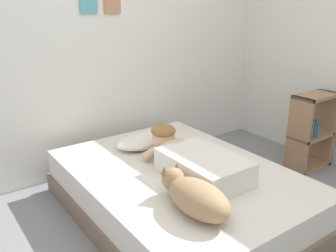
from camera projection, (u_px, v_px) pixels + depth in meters
back_wall at (99, 39)px, 3.34m from camera, size 3.80×0.12×2.50m
bed at (180, 193)px, 2.80m from camera, size 1.42×1.96×0.38m
pillow at (145, 141)px, 3.17m from camera, size 0.52×0.32×0.11m
person_lying at (191, 159)px, 2.68m from camera, size 0.43×0.92×0.27m
dog at (195, 196)px, 2.18m from camera, size 0.26×0.57×0.21m
coffee_cup at (170, 141)px, 3.21m from camera, size 0.12×0.09×0.07m
cell_phone at (199, 166)px, 2.81m from camera, size 0.07×0.14×0.01m
bookshelf at (310, 131)px, 3.53m from camera, size 0.45×0.24×0.75m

